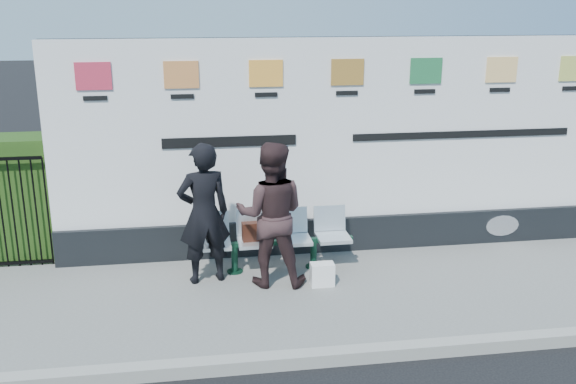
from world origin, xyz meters
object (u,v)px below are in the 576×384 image
(billboard, at_px, (344,161))
(bench, at_px, (274,254))
(woman_right, at_px, (271,214))
(woman_left, at_px, (204,214))

(billboard, relative_size, bench, 3.94)
(bench, relative_size, woman_right, 1.11)
(billboard, height_order, bench, billboard)
(billboard, bearing_deg, woman_left, -156.71)
(billboard, height_order, woman_left, billboard)
(bench, height_order, woman_right, woman_right)
(woman_right, bearing_deg, bench, -92.38)
(bench, bearing_deg, woman_right, -103.39)
(woman_left, bearing_deg, billboard, -168.92)
(bench, bearing_deg, woman_left, -167.31)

